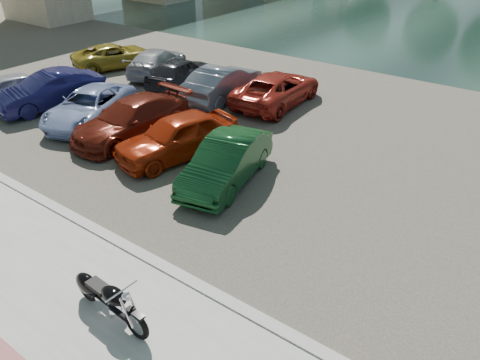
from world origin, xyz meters
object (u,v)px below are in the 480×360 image
object	(u,v)px
car_1	(50,91)
car_2	(89,106)
car_0	(6,89)
motorcycle	(104,296)

from	to	relation	value
car_1	car_2	xyz separation A→B (m)	(2.60, -0.01, -0.11)
car_0	car_1	bearing A→B (deg)	34.67
car_1	motorcycle	bearing A→B (deg)	-19.37
car_0	car_2	distance (m)	4.87
car_0	car_1	world-z (taller)	car_1
motorcycle	car_2	bearing A→B (deg)	146.36
car_0	car_2	size ratio (longest dim) A/B	0.77
motorcycle	car_2	distance (m)	11.01
motorcycle	car_0	xyz separation A→B (m)	(-13.65, 5.79, 0.09)
motorcycle	car_1	size ratio (longest dim) A/B	0.51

